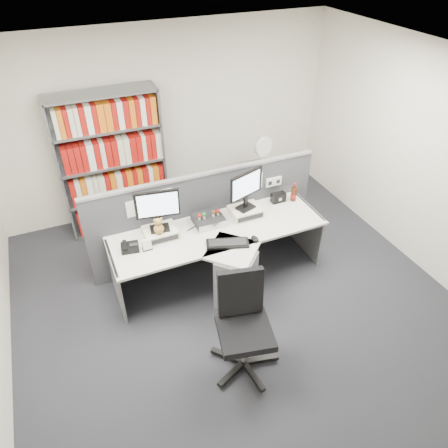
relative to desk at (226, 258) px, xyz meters
name	(u,v)px	position (x,y,z in m)	size (l,w,h in m)	color
ground	(246,319)	(0.00, -0.60, -0.46)	(5.50, 5.50, 0.00)	#2D2F35
room_shell	(253,185)	(0.00, -0.60, 1.33)	(5.04, 5.54, 2.72)	white
partition	(206,216)	(0.00, 0.65, 0.19)	(3.00, 0.08, 1.27)	#3F4148
desk	(226,258)	(0.00, 0.00, 0.00)	(2.60, 1.20, 0.72)	silver
monitor_riser_left	(160,233)	(-0.67, 0.38, 0.31)	(0.38, 0.31, 0.10)	beige
monitor_riser_right	(245,211)	(0.43, 0.38, 0.31)	(0.38, 0.31, 0.10)	beige
monitor_left	(157,207)	(-0.67, 0.38, 0.67)	(0.50, 0.19, 0.51)	black
monitor_right	(246,187)	(0.43, 0.38, 0.66)	(0.48, 0.22, 0.50)	black
desktop_pc	(208,220)	(-0.06, 0.40, 0.31)	(0.36, 0.32, 0.09)	black
figurines	(209,214)	(-0.06, 0.39, 0.41)	(0.29, 0.05, 0.09)	beige
keyboard	(227,243)	(-0.01, -0.07, 0.28)	(0.52, 0.33, 0.03)	black
mouse	(255,239)	(0.31, -0.13, 0.29)	(0.08, 0.12, 0.05)	black
desk_phone	(129,247)	(-1.06, 0.28, 0.30)	(0.22, 0.21, 0.08)	black
desk_calendar	(147,245)	(-0.87, 0.21, 0.32)	(0.11, 0.08, 0.13)	black
plush_toy	(159,227)	(-0.69, 0.31, 0.45)	(0.12, 0.12, 0.20)	#A47E36
speaker	(278,197)	(0.96, 0.49, 0.33)	(0.19, 0.10, 0.12)	black
cola_bottle	(294,194)	(1.16, 0.43, 0.36)	(0.08, 0.08, 0.25)	#3F190A
shelving_unit	(112,165)	(-0.90, 1.85, 0.52)	(1.41, 0.40, 2.00)	slate
filing_cabinet	(261,188)	(1.20, 1.40, -0.11)	(0.45, 0.61, 0.70)	slate
desk_fan	(263,149)	(1.20, 1.40, 0.56)	(0.30, 0.18, 0.51)	white
office_chair	(243,322)	(-0.28, -1.06, 0.12)	(0.71, 0.70, 1.07)	silver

